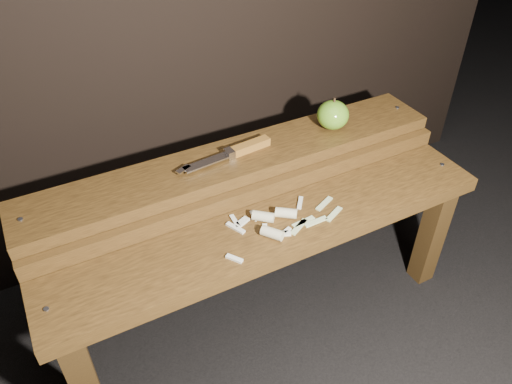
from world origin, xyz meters
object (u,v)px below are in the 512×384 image
bench_front_tier (278,247)px  bench_rear_tier (239,181)px  knife (239,150)px  apple (333,115)px

bench_front_tier → bench_rear_tier: bearing=90.0°
knife → bench_rear_tier: bearing=-136.8°
knife → apple: bearing=-0.8°
apple → bench_front_tier: bearing=-143.4°
apple → knife: 0.30m
bench_front_tier → bench_rear_tier: 0.23m
apple → knife: apple is taller
bench_front_tier → knife: knife is taller
bench_rear_tier → knife: (0.01, 0.01, 0.10)m
bench_rear_tier → apple: bearing=0.8°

